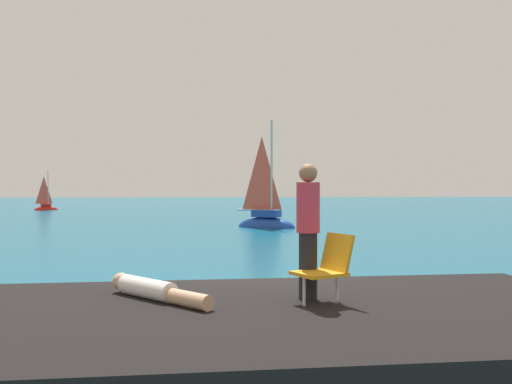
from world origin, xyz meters
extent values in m
plane|color=#0F5675|center=(0.00, 0.00, 0.00)|extent=(160.00, 160.00, 0.00)
cube|color=black|center=(-0.14, -3.72, 0.48)|extent=(8.42, 4.74, 0.96)
cube|color=black|center=(-3.36, -1.48, 0.00)|extent=(1.53, 1.57, 0.78)
cube|color=black|center=(-1.41, -1.47, 0.00)|extent=(0.91, 0.81, 0.60)
ellipsoid|color=#193D99|center=(1.89, 20.38, 0.00)|extent=(3.29, 2.50, 1.09)
cube|color=#193D99|center=(1.89, 20.38, 0.72)|extent=(1.58, 1.34, 0.36)
cylinder|color=#B7B7BC|center=(2.15, 20.23, 3.02)|extent=(0.12, 0.12, 4.94)
cylinder|color=#B2B2B7|center=(1.29, 20.72, 0.89)|extent=(1.77, 1.05, 0.09)
pyramid|color=#DB4C38|center=(1.67, 20.51, 2.82)|extent=(1.41, 0.83, 3.76)
ellipsoid|color=red|center=(-14.84, 40.42, 0.00)|extent=(1.99, 1.28, 0.65)
cube|color=red|center=(-14.84, 40.42, 0.43)|extent=(0.93, 0.72, 0.21)
cylinder|color=#B7B7BC|center=(-14.68, 40.49, 1.80)|extent=(0.07, 0.07, 2.94)
cylinder|color=#B2B2B7|center=(-15.23, 40.28, 0.53)|extent=(1.12, 0.48, 0.06)
pyramid|color=#DB4C38|center=(-14.99, 40.37, 1.68)|extent=(0.89, 0.37, 2.24)
cylinder|color=white|center=(-1.44, -2.99, 1.08)|extent=(0.79, 0.82, 0.24)
cylinder|color=tan|center=(-0.93, -3.54, 1.05)|extent=(0.61, 0.64, 0.18)
sphere|color=tan|center=(-1.81, -2.59, 1.10)|extent=(0.22, 0.22, 0.22)
cylinder|color=black|center=(0.49, -3.20, 1.36)|extent=(0.22, 0.22, 0.80)
cylinder|color=#DB384C|center=(0.49, -3.20, 2.06)|extent=(0.28, 0.28, 0.60)
sphere|color=#9E704C|center=(0.49, -3.20, 2.47)|extent=(0.22, 0.22, 0.22)
cube|color=orange|center=(0.57, -3.46, 1.31)|extent=(0.68, 0.66, 0.04)
cube|color=orange|center=(0.81, -3.35, 1.54)|extent=(0.35, 0.50, 0.45)
cylinder|color=silver|center=(0.39, -3.56, 1.14)|extent=(0.04, 0.04, 0.35)
cylinder|color=silver|center=(0.81, -3.35, 1.14)|extent=(0.04, 0.04, 0.35)
camera|label=1|loc=(-0.58, -10.28, 2.37)|focal=42.13mm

